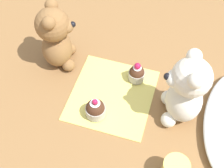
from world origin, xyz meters
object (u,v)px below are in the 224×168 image
at_px(cupcake_near_cream_bear, 137,73).
at_px(cupcake_near_tan_bear, 95,109).
at_px(teddy_bear_tan, 56,37).
at_px(teddy_bear_cream, 186,92).

height_order(cupcake_near_cream_bear, cupcake_near_tan_bear, same).
bearing_deg(cupcake_near_tan_bear, cupcake_near_cream_bear, 152.95).
distance_m(teddy_bear_tan, cupcake_near_tan_bear, 0.24).
bearing_deg(cupcake_near_tan_bear, teddy_bear_tan, -132.16).
xyz_separation_m(teddy_bear_tan, cupcake_near_cream_bear, (0.00, 0.25, -0.07)).
bearing_deg(cupcake_near_tan_bear, teddy_bear_cream, 107.97).
xyz_separation_m(teddy_bear_cream, teddy_bear_tan, (-0.08, -0.39, -0.00)).
xyz_separation_m(teddy_bear_cream, cupcake_near_tan_bear, (0.07, -0.22, -0.08)).
bearing_deg(teddy_bear_tan, cupcake_near_tan_bear, -149.62).
xyz_separation_m(cupcake_near_cream_bear, cupcake_near_tan_bear, (0.15, -0.08, -0.00)).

